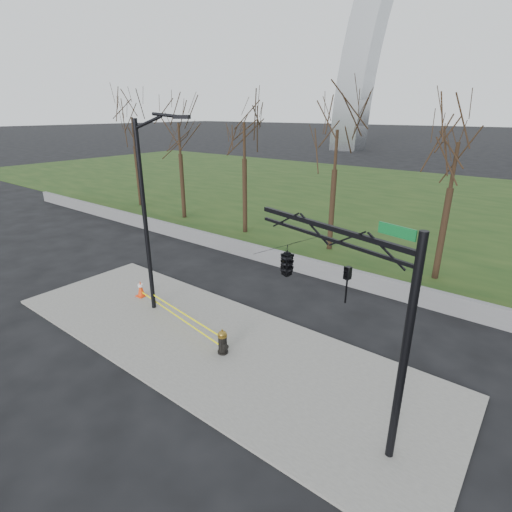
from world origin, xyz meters
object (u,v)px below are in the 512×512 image
Objects in this scene: traffic_cone at (141,288)px; fire_hydrant at (223,342)px; street_light at (148,206)px; traffic_signal_mast at (305,268)px.

fire_hydrant is at bearing -9.52° from traffic_cone.
fire_hydrant reaches higher than traffic_cone.
traffic_signal_mast is (7.70, -0.64, -0.55)m from street_light.
traffic_signal_mast is (9.27, -0.91, 3.65)m from traffic_cone.
fire_hydrant is at bearing -27.75° from street_light.
fire_hydrant is 0.16× the size of traffic_signal_mast.
fire_hydrant is 6.20m from street_light.
street_light is 1.37× the size of traffic_signal_mast.
street_light is at bearing -170.65° from traffic_signal_mast.
fire_hydrant is 1.21× the size of traffic_cone.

